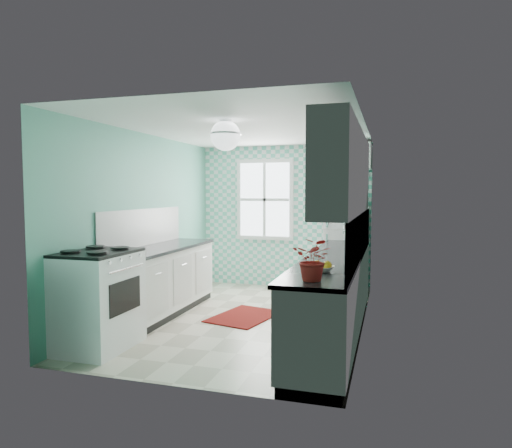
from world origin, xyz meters
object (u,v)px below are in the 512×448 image
(sink, at_px, (343,248))
(potted_plant, at_px, (314,259))
(ceiling_light, at_px, (225,135))
(microwave, at_px, (346,194))
(stove, at_px, (97,298))
(fruit_bowl, at_px, (322,269))
(fridge, at_px, (345,249))

(sink, xyz_separation_m, potted_plant, (-0.00, -2.37, 0.19))
(ceiling_light, relative_size, microwave, 0.68)
(stove, distance_m, sink, 3.14)
(fruit_bowl, relative_size, microwave, 0.45)
(microwave, bearing_deg, sink, 90.44)
(sink, bearing_deg, fridge, 95.46)
(stove, xyz_separation_m, sink, (2.40, 1.98, 0.39))
(fridge, height_order, microwave, microwave)
(fridge, xyz_separation_m, potted_plant, (0.09, -3.75, 0.37))
(ceiling_light, xyz_separation_m, microwave, (1.11, 2.61, -0.68))
(fruit_bowl, relative_size, potted_plant, 0.63)
(fruit_bowl, bearing_deg, sink, 89.87)
(fridge, bearing_deg, fruit_bowl, -85.29)
(stove, relative_size, microwave, 2.03)
(fruit_bowl, height_order, potted_plant, potted_plant)
(stove, bearing_deg, fruit_bowl, -0.42)
(stove, xyz_separation_m, potted_plant, (2.40, -0.39, 0.58))
(ceiling_light, bearing_deg, fruit_bowl, -29.50)
(potted_plant, bearing_deg, ceiling_light, 136.56)
(sink, bearing_deg, stove, -139.01)
(ceiling_light, distance_m, sink, 2.21)
(ceiling_light, xyz_separation_m, potted_plant, (1.20, -1.14, -1.20))
(fridge, distance_m, microwave, 0.89)
(potted_plant, xyz_separation_m, microwave, (-0.09, 3.75, 0.52))
(sink, bearing_deg, microwave, 95.44)
(stove, relative_size, potted_plant, 2.84)
(potted_plant, bearing_deg, stove, 170.74)
(ceiling_light, bearing_deg, stove, -148.14)
(stove, bearing_deg, ceiling_light, 29.86)
(fridge, height_order, potted_plant, fridge)
(fridge, relative_size, sink, 2.83)
(fridge, distance_m, sink, 1.40)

